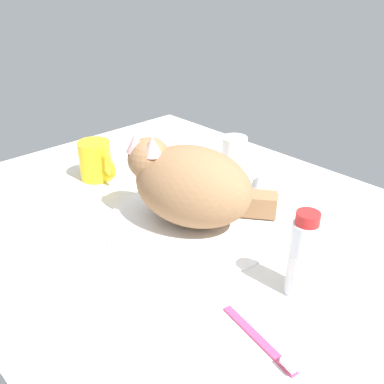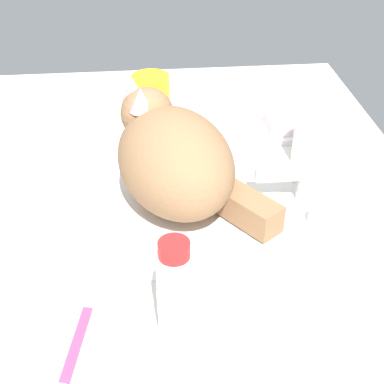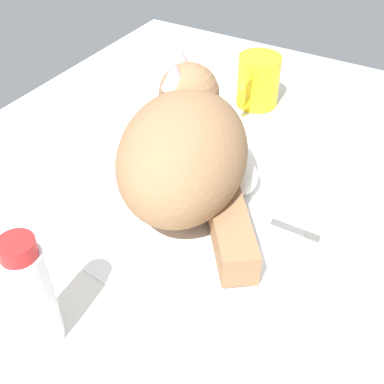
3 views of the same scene
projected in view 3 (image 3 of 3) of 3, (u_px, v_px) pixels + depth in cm
name	position (u px, v px, depth cm)	size (l,w,h in cm)	color
ground_plane	(184.00, 211.00, 69.38)	(110.00, 82.50, 3.00)	silver
sink_basin	(184.00, 201.00, 68.17)	(34.12, 34.12, 0.73)	white
faucet	(324.00, 240.00, 59.13)	(14.46, 10.43, 6.21)	silver
cat	(186.00, 151.00, 63.53)	(26.98, 26.38, 16.98)	#936B47
coffee_mug	(257.00, 82.00, 86.27)	(11.63, 7.40, 9.07)	yellow
soap_dish	(376.00, 166.00, 73.99)	(9.00, 6.40, 1.20)	white
soap_bar	(379.00, 156.00, 72.79)	(6.75, 4.53, 2.51)	silver
toothpaste_bottle	(33.00, 296.00, 47.90)	(4.18, 4.18, 14.23)	white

